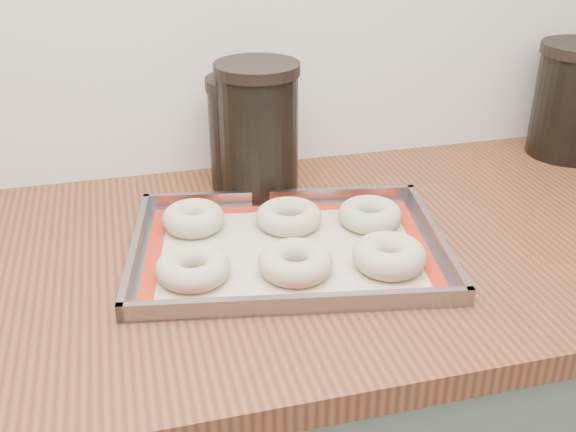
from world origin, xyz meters
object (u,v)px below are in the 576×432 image
object	(u,v)px
bagel_front_mid	(295,262)
bagel_back_right	(370,215)
canister_mid	(244,133)
bagel_front_right	(389,256)
bagel_back_left	(193,218)
baking_tray	(288,248)
bagel_front_left	(193,268)
canister_left	(258,129)
canister_right	(576,100)
bagel_back_mid	(289,216)

from	to	relation	value
bagel_front_mid	bagel_back_right	xyz separation A→B (m)	(0.15, 0.11, -0.00)
canister_mid	bagel_front_right	bearing A→B (deg)	-68.07
bagel_front_right	bagel_back_left	xyz separation A→B (m)	(-0.25, 0.19, -0.00)
baking_tray	bagel_front_mid	world-z (taller)	bagel_front_mid
baking_tray	bagel_front_right	distance (m)	0.15
bagel_front_mid	bagel_front_left	bearing A→B (deg)	170.83
bagel_back_right	canister_mid	distance (m)	0.28
bagel_front_left	canister_left	world-z (taller)	canister_left
baking_tray	bagel_back_left	bearing A→B (deg)	142.26
bagel_front_left	canister_left	xyz separation A→B (m)	(0.15, 0.27, 0.09)
bagel_front_mid	canister_right	size ratio (longest dim) A/B	0.48
canister_mid	bagel_back_left	bearing A→B (deg)	-126.38
bagel_front_right	bagel_back_right	distance (m)	0.13
bagel_front_mid	bagel_back_left	world-z (taller)	bagel_back_left
baking_tray	bagel_front_right	world-z (taller)	bagel_front_right
baking_tray	canister_mid	world-z (taller)	canister_mid
canister_mid	bagel_front_mid	bearing A→B (deg)	-89.01
bagel_front_left	bagel_front_mid	size ratio (longest dim) A/B	0.99
bagel_front_right	bagel_back_mid	world-z (taller)	bagel_front_right
baking_tray	canister_mid	bearing A→B (deg)	92.89
bagel_front_left	canister_right	xyz separation A→B (m)	(0.79, 0.29, 0.09)
bagel_front_left	bagel_back_left	xyz separation A→B (m)	(0.02, 0.15, 0.00)
baking_tray	bagel_back_mid	bearing A→B (deg)	74.21
bagel_back_left	bagel_front_right	bearing A→B (deg)	-36.47
baking_tray	bagel_back_right	size ratio (longest dim) A/B	5.07
baking_tray	bagel_front_left	xyz separation A→B (m)	(-0.15, -0.05, 0.02)
bagel_back_right	canister_right	distance (m)	0.54
bagel_back_mid	canister_mid	size ratio (longest dim) A/B	0.52
baking_tray	canister_left	bearing A→B (deg)	88.59
bagel_back_right	canister_left	distance (m)	0.25
bagel_front_left	canister_mid	bearing A→B (deg)	65.95
bagel_front_mid	bagel_back_mid	size ratio (longest dim) A/B	1.01
bagel_back_left	bagel_back_right	world-z (taller)	bagel_back_left
bagel_back_mid	bagel_front_mid	bearing A→B (deg)	-101.04
baking_tray	bagel_back_mid	size ratio (longest dim) A/B	4.90
bagel_front_mid	bagel_back_right	world-z (taller)	bagel_front_mid
bagel_back_left	canister_right	distance (m)	0.79
bagel_back_mid	canister_right	world-z (taller)	canister_right
bagel_back_left	bagel_front_left	bearing A→B (deg)	-97.71
bagel_front_left	canister_left	size ratio (longest dim) A/B	0.45
bagel_front_left	bagel_front_mid	world-z (taller)	bagel_front_mid
bagel_front_right	canister_right	world-z (taller)	canister_right
bagel_back_left	canister_mid	size ratio (longest dim) A/B	0.49
canister_left	bagel_back_right	bearing A→B (deg)	-51.94
canister_mid	bagel_back_mid	bearing A→B (deg)	-79.79
bagel_front_left	canister_right	world-z (taller)	canister_right
bagel_back_right	bagel_back_left	bearing A→B (deg)	168.70
bagel_back_left	canister_mid	bearing A→B (deg)	53.62
baking_tray	canister_mid	distance (m)	0.27
bagel_front_right	canister_mid	bearing A→B (deg)	111.93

